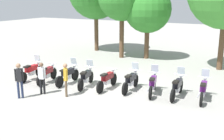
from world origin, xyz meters
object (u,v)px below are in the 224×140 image
Objects in this scene: motorcycle_2 at (68,75)px; motorcycle_7 at (177,87)px; person_2 at (66,77)px; tree_2 at (148,10)px; person_0 at (19,78)px; motorcycle_1 at (47,74)px; motorcycle_3 at (86,77)px; motorcycle_6 at (153,84)px; motorcycle_4 at (107,80)px; motorcycle_0 at (32,71)px; motorcycle_5 at (131,81)px; motorcycle_8 at (203,89)px; person_1 at (42,76)px.

motorcycle_2 is 1.00× the size of motorcycle_7.
person_2 is 10.41m from tree_2.
person_0 is at bearing 165.76° from motorcycle_2.
person_2 reaches higher than motorcycle_1.
person_0 is at bearing 136.68° from motorcycle_3.
person_0 reaches higher than motorcycle_6.
motorcycle_3 is (2.37, 0.38, 0.01)m from motorcycle_1.
motorcycle_4 is 2.33m from person_2.
motorcycle_6 is at bearing -89.70° from motorcycle_0.
motorcycle_5 and motorcycle_8 have the same top height.
motorcycle_8 is (4.75, 0.67, 0.01)m from motorcycle_4.
motorcycle_0 is 4.79m from motorcycle_4.
person_1 is (2.31, -1.67, 0.41)m from motorcycle_0.
motorcycle_2 is at bearing 86.04° from person_2.
motorcycle_2 is 1.28× the size of person_0.
motorcycle_0 is 2.40m from motorcycle_2.
motorcycle_4 is 2.40m from motorcycle_6.
motorcycle_5 and motorcycle_6 have the same top height.
tree_2 reaches higher than motorcycle_6.
motorcycle_0 is at bearing 36.13° from person_1.
motorcycle_3 is at bearing -91.48° from motorcycle_0.
motorcycle_3 is 1.80m from person_2.
motorcycle_0 is 1.01× the size of motorcycle_1.
person_2 is (1.76, 1.25, -0.05)m from person_0.
motorcycle_5 is at bearing -88.51° from motorcycle_0.
motorcycle_5 reaches higher than motorcycle_4.
motorcycle_8 is at bearing -89.97° from motorcycle_0.
motorcycle_6 is 0.39× the size of tree_2.
motorcycle_6 is (1.18, 0.03, 0.00)m from motorcycle_5.
motorcycle_2 is 3.05m from person_0.
tree_2 reaches higher than motorcycle_2.
motorcycle_5 is (4.76, 0.93, 0.01)m from motorcycle_1.
person_2 is at bearing 110.56° from motorcycle_6.
motorcycle_6 is at bearing 90.94° from motorcycle_8.
motorcycle_0 is at bearing 85.03° from motorcycle_6.
motorcycle_5 is 8.64m from tree_2.
motorcycle_6 is (3.57, 0.59, 0.00)m from motorcycle_3.
motorcycle_7 is at bearing -90.00° from motorcycle_5.
motorcycle_7 and motorcycle_8 have the same top height.
motorcycle_0 is at bearing 91.77° from motorcycle_8.
person_1 reaches higher than motorcycle_8.
motorcycle_0 is 1.36× the size of person_1.
motorcycle_7 is 6.62m from person_1.
motorcycle_8 is (8.32, 1.24, 0.01)m from motorcycle_1.
motorcycle_8 is 9.90m from tree_2.
motorcycle_0 is 1.01× the size of motorcycle_3.
person_0 is 1.07× the size of person_1.
motorcycle_2 and motorcycle_7 have the same top height.
motorcycle_1 is at bearing 111.53° from person_2.
motorcycle_5 is 1.02× the size of motorcycle_6.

